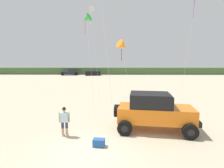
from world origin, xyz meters
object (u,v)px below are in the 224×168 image
object	(u,v)px
person_watching	(64,120)
cooler_box	(99,143)
distant_pickup	(70,72)
distant_sedan	(93,73)
jeep	(154,111)
kite_white_parafoil	(123,46)
kite_blue_swept	(87,19)
kite_orange_streamer	(91,10)

from	to	relation	value
person_watching	cooler_box	world-z (taller)	person_watching
distant_pickup	distant_sedan	size ratio (longest dim) A/B	1.15
jeep	distant_pickup	world-z (taller)	jeep
jeep	distant_sedan	size ratio (longest dim) A/B	1.19
jeep	distant_pickup	bearing A→B (deg)	110.50
person_watching	cooler_box	bearing A→B (deg)	-30.98
distant_pickup	kite_white_parafoil	size ratio (longest dim) A/B	0.71
jeep	person_watching	size ratio (longest dim) A/B	2.98
kite_white_parafoil	kite_blue_swept	size ratio (longest dim) A/B	0.79
distant_pickup	kite_orange_streamer	size ratio (longest dim) A/B	0.46
kite_orange_streamer	kite_blue_swept	world-z (taller)	kite_orange_streamer
distant_pickup	jeep	bearing A→B (deg)	-69.50
cooler_box	kite_white_parafoil	world-z (taller)	kite_white_parafoil
kite_orange_streamer	distant_pickup	bearing A→B (deg)	109.01
distant_pickup	kite_orange_streamer	xyz separation A→B (m)	(10.12, -29.37, 9.13)
distant_pickup	distant_sedan	world-z (taller)	distant_pickup
cooler_box	kite_orange_streamer	distance (m)	16.96
cooler_box	distant_sedan	size ratio (longest dim) A/B	0.13
distant_pickup	kite_blue_swept	world-z (taller)	kite_blue_swept
jeep	kite_orange_streamer	distance (m)	15.39
kite_white_parafoil	kite_orange_streamer	xyz separation A→B (m)	(-3.76, -1.15, 4.07)
kite_blue_swept	cooler_box	bearing A→B (deg)	-78.31
distant_pickup	person_watching	bearing A→B (deg)	-76.39
kite_orange_streamer	kite_white_parafoil	bearing A→B (deg)	17.05
kite_orange_streamer	kite_blue_swept	size ratio (longest dim) A/B	1.22
distant_pickup	kite_blue_swept	xyz separation A→B (m)	(10.22, -33.77, 7.15)
kite_blue_swept	jeep	bearing A→B (deg)	-54.50
jeep	kite_white_parafoil	xyz separation A→B (m)	(-1.40, 12.63, 4.80)
distant_sedan	person_watching	bearing A→B (deg)	-96.37
cooler_box	distant_pickup	distance (m)	44.69
jeep	person_watching	world-z (taller)	jeep
cooler_box	distant_pickup	size ratio (longest dim) A/B	0.12
distant_sedan	jeep	bearing A→B (deg)	-89.02
person_watching	jeep	bearing A→B (deg)	10.46
kite_orange_streamer	kite_blue_swept	bearing A→B (deg)	-88.68
kite_blue_swept	distant_pickup	bearing A→B (deg)	106.84
distant_sedan	kite_orange_streamer	bearing A→B (deg)	-94.28
distant_sedan	kite_white_parafoil	world-z (taller)	kite_white_parafoil
person_watching	kite_white_parafoil	bearing A→B (deg)	74.55
cooler_box	kite_orange_streamer	size ratio (longest dim) A/B	0.05
jeep	kite_white_parafoil	size ratio (longest dim) A/B	0.73
person_watching	kite_blue_swept	distance (m)	10.76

